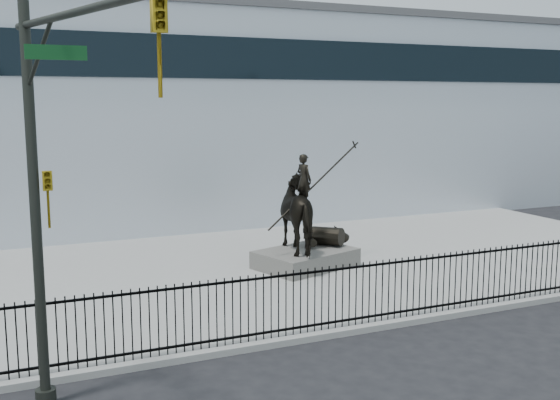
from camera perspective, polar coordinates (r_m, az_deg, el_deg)
name	(u,v)px	position (r m, az deg, el deg)	size (l,w,h in m)	color
ground	(385,349)	(14.86, 9.14, -12.69)	(120.00, 120.00, 0.00)	black
plaza	(263,270)	(20.75, -1.46, -6.13)	(30.00, 12.00, 0.15)	gray
building	(161,118)	(32.47, -10.33, 7.01)	(44.00, 14.00, 9.00)	silver
picket_fence	(357,294)	(15.56, 6.70, -8.12)	(22.10, 0.10, 1.50)	black
statue_plinth	(306,258)	(20.79, 2.24, -5.11)	(2.95, 2.03, 0.55)	#4F4C48
equestrian_statue	(307,214)	(20.53, 2.38, -1.20)	(3.61, 2.83, 3.20)	black
traffic_signal_left	(53,186)	(11.05, -19.13, 1.14)	(1.52, 4.84, 7.00)	black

